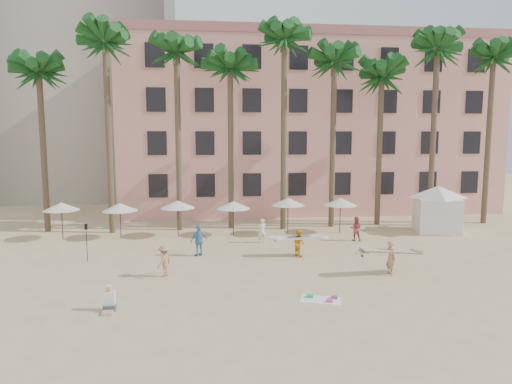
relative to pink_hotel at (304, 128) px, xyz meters
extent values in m
plane|color=#D1B789|center=(-7.00, -26.00, -8.00)|extent=(120.00, 120.00, 0.00)
cube|color=pink|center=(0.00, 0.00, 0.00)|extent=(35.00, 14.00, 16.00)
cylinder|color=brown|center=(-22.00, -10.50, -2.00)|extent=(0.44, 0.44, 12.00)
cylinder|color=brown|center=(-17.00, -11.50, -1.00)|extent=(0.44, 0.44, 14.00)
cylinder|color=brown|center=(-12.00, -11.00, -1.25)|extent=(0.44, 0.44, 13.50)
cylinder|color=brown|center=(-8.00, -10.50, -1.75)|extent=(0.44, 0.44, 12.50)
cylinder|color=brown|center=(-4.00, -11.50, -0.75)|extent=(0.44, 0.44, 14.50)
cylinder|color=brown|center=(0.00, -11.00, -1.50)|extent=(0.44, 0.44, 13.00)
cylinder|color=brown|center=(4.00, -10.50, -2.00)|extent=(0.44, 0.44, 12.00)
cylinder|color=brown|center=(8.00, -11.50, -1.00)|extent=(0.44, 0.44, 14.00)
cylinder|color=brown|center=(13.00, -11.00, -1.25)|extent=(0.44, 0.44, 13.50)
cylinder|color=#332B23|center=(-20.00, -13.50, -6.75)|extent=(0.07, 0.07, 2.50)
cone|color=silver|center=(-20.00, -13.50, -5.65)|extent=(2.50, 2.50, 0.55)
cylinder|color=#332B23|center=(-16.00, -13.60, -6.80)|extent=(0.07, 0.07, 2.40)
cone|color=silver|center=(-16.00, -13.60, -5.75)|extent=(2.50, 2.50, 0.55)
cylinder|color=#332B23|center=(-12.00, -13.40, -6.75)|extent=(0.07, 0.07, 2.50)
cone|color=silver|center=(-12.00, -13.40, -5.65)|extent=(2.50, 2.50, 0.55)
cylinder|color=#332B23|center=(-8.00, -13.50, -6.80)|extent=(0.07, 0.07, 2.40)
cone|color=silver|center=(-8.00, -13.50, -5.75)|extent=(2.50, 2.50, 0.55)
cylinder|color=#332B23|center=(-4.00, -13.60, -6.70)|extent=(0.07, 0.07, 2.60)
cone|color=silver|center=(-4.00, -13.60, -5.55)|extent=(2.50, 2.50, 0.55)
cylinder|color=#332B23|center=(0.00, -13.40, -6.75)|extent=(0.07, 0.07, 2.50)
cone|color=silver|center=(0.00, -13.40, -5.65)|extent=(2.50, 2.50, 0.55)
cube|color=white|center=(7.35, -13.89, -6.70)|extent=(3.65, 3.65, 2.60)
cone|color=white|center=(7.35, -13.89, -4.95)|extent=(5.47, 5.47, 0.90)
cube|color=white|center=(-4.91, -27.02, -7.99)|extent=(2.02, 1.51, 0.02)
cube|color=#239A72|center=(-5.32, -26.68, -7.93)|extent=(0.36, 0.33, 0.10)
cube|color=#EF4286|center=(-4.59, -27.34, -7.92)|extent=(0.33, 0.30, 0.12)
cube|color=#763887|center=(-4.25, -26.92, -7.94)|extent=(0.34, 0.37, 0.08)
imported|color=tan|center=(-0.33, -23.74, -7.10)|extent=(0.56, 0.73, 1.81)
cube|color=#D2BE83|center=(-0.33, -23.74, -6.73)|extent=(3.29, 1.04, 0.38)
imported|color=#FFAA1A|center=(-4.41, -19.63, -7.18)|extent=(0.90, 0.99, 1.64)
cube|color=silver|center=(-4.41, -19.63, -6.85)|extent=(2.90, 0.91, 0.30)
imported|color=#B2765F|center=(-12.14, -22.82, -7.17)|extent=(1.03, 1.23, 1.65)
imported|color=#518FBD|center=(-10.41, -18.91, -7.05)|extent=(1.20, 0.95, 1.91)
imported|color=#A94646|center=(0.35, -16.02, -7.16)|extent=(1.00, 0.91, 1.68)
imported|color=silver|center=(-6.21, -15.93, -7.17)|extent=(0.69, 0.55, 1.66)
cylinder|color=black|center=(-16.85, -19.45, -6.95)|extent=(0.04, 0.04, 2.10)
cube|color=black|center=(-16.85, -19.45, -5.95)|extent=(0.18, 0.03, 0.35)
cube|color=#3F3F4C|center=(-13.99, -27.30, -7.87)|extent=(0.47, 0.44, 0.25)
cube|color=tan|center=(-13.99, -27.67, -7.94)|extent=(0.42, 0.47, 0.13)
cube|color=white|center=(-13.99, -27.25, -7.48)|extent=(0.46, 0.27, 0.58)
sphere|color=tan|center=(-13.99, -27.25, -7.06)|extent=(0.25, 0.25, 0.25)
camera|label=1|loc=(-9.87, -46.13, -0.69)|focal=32.00mm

